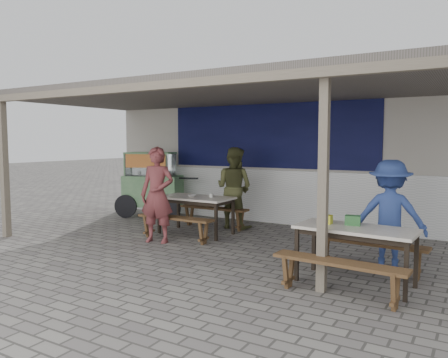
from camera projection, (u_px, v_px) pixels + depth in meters
The scene contains 17 objects.
ground at pixel (203, 251), 7.37m from camera, with size 60.00×60.00×0.00m, color slate.
back_wall at pixel (286, 147), 10.29m from camera, with size 9.00×1.28×3.50m.
warung_roof at pixel (230, 93), 7.90m from camera, with size 9.00×4.21×2.81m.
table_left at pixel (196, 200), 8.69m from camera, with size 1.47×0.77×0.75m.
bench_left_street at pixel (175, 223), 8.12m from camera, with size 1.56×0.28×0.45m.
bench_left_wall at pixel (214, 212), 9.31m from camera, with size 1.56×0.28×0.45m.
table_right at pixel (356, 233), 5.61m from camera, with size 1.53×0.79×0.75m.
bench_right_street at pixel (338, 270), 5.14m from camera, with size 1.61×0.38×0.45m.
bench_right_wall at pixel (369, 249), 6.15m from camera, with size 1.61×0.38×0.45m.
vendor_cart at pixel (152, 182), 10.71m from camera, with size 1.86×1.20×1.58m.
patron_street_side at pixel (157, 195), 7.96m from camera, with size 0.64×0.42×1.75m, color brown.
patron_wall_side at pixel (234, 188), 9.28m from camera, with size 0.84×0.65×1.72m, color #50522C.
patron_right_table at pixel (390, 215), 6.27m from camera, with size 1.03×0.59×1.59m, color #2F458D.
tissue_box at pixel (327, 219), 5.85m from camera, with size 0.12×0.12×0.12m, color gold.
donation_box at pixel (353, 220), 5.74m from camera, with size 0.19×0.13×0.13m, color #316E35.
condiment_jar at pixel (211, 195), 8.58m from camera, with size 0.07×0.07×0.08m, color silver.
condiment_bowl at pixel (192, 196), 8.69m from camera, with size 0.17×0.17×0.04m, color silver.
Camera 1 is at (3.99, -6.05, 1.86)m, focal length 35.00 mm.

